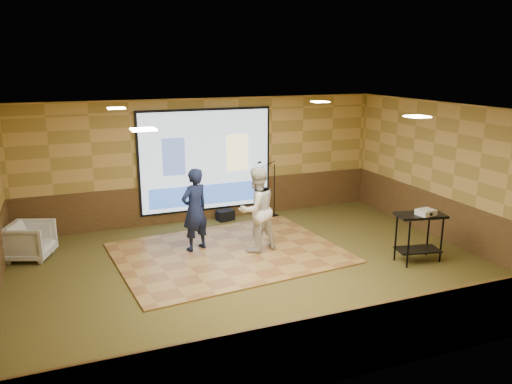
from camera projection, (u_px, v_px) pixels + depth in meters
name	position (u px, v px, depth m)	size (l,w,h in m)	color
ground	(257.00, 271.00, 9.43)	(9.00, 9.00, 0.00)	#363E1C
room_shell	(258.00, 162.00, 8.90)	(9.04, 7.04, 3.02)	tan
wainscot_back	(207.00, 201.00, 12.45)	(9.00, 0.04, 0.95)	#452B17
wainscot_front	(360.00, 342.00, 6.17)	(9.00, 0.04, 0.95)	#452B17
wainscot_right	(448.00, 221.00, 10.88)	(0.04, 7.00, 0.95)	#452B17
projector_screen	(206.00, 162.00, 12.15)	(3.32, 0.06, 2.52)	black
downlight_nw	(116.00, 108.00, 9.53)	(0.32, 0.32, 0.02)	#FFEDBF
downlight_ne	(320.00, 102.00, 11.07)	(0.32, 0.32, 0.02)	#FFEDBF
downlight_sw	(144.00, 129.00, 6.55)	(0.32, 0.32, 0.02)	#FFEDBF
downlight_se	(417.00, 117.00, 8.09)	(0.32, 0.32, 0.02)	#FFEDBF
dance_floor	(229.00, 253.00, 10.28)	(4.43, 3.38, 0.03)	#A2783B
player_left	(195.00, 210.00, 10.21)	(0.63, 0.41, 1.73)	#121939
player_right	(257.00, 209.00, 10.17)	(0.86, 0.67, 1.76)	silver
av_table	(419.00, 228.00, 9.71)	(0.93, 0.49, 0.98)	black
projector	(426.00, 212.00, 9.57)	(0.33, 0.27, 0.11)	silver
mic_stand	(272.00, 197.00, 12.66)	(0.57, 0.23, 1.46)	black
banquet_chair	(30.00, 241.00, 9.94)	(0.79, 0.82, 0.74)	gray
duffel_bag	(225.00, 215.00, 12.42)	(0.41, 0.27, 0.25)	black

